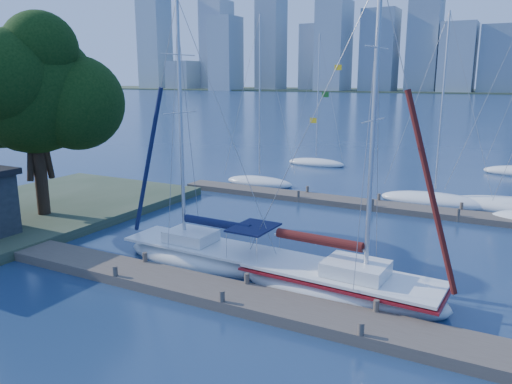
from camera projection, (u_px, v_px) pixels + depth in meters
The scene contains 11 objects.
ground at pixel (235, 302), 18.45m from camera, with size 700.00×700.00×0.00m, color #172A4B.
near_dock at pixel (235, 297), 18.41m from camera, with size 26.00×2.00×0.40m, color brown.
far_dock at pixel (391, 207), 31.27m from camera, with size 30.00×1.80×0.36m, color brown.
shore at pixel (7, 217), 28.75m from camera, with size 12.00×22.00×0.50m, color #38472D.
far_shore at pixel (509, 92), 293.94m from camera, with size 800.00×100.00×1.50m, color #38472D.
tree at pixel (32, 88), 26.97m from camera, with size 9.05×8.22×11.48m.
sailboat_navy at pixel (201, 242), 22.24m from camera, with size 7.65×2.69×11.89m.
sailboat_maroon at pixel (342, 273), 18.77m from camera, with size 8.20×3.09×11.94m.
bg_boat_0 at pixel (260, 181), 38.74m from camera, with size 5.89×3.67×12.92m.
bg_boat_2 at pixel (434, 200), 32.81m from camera, with size 7.22×3.24×12.45m.
bg_boat_6 at pixel (316, 163), 47.48m from camera, with size 5.86×2.95×12.33m.
Camera 1 is at (8.70, -14.72, 8.09)m, focal length 35.00 mm.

